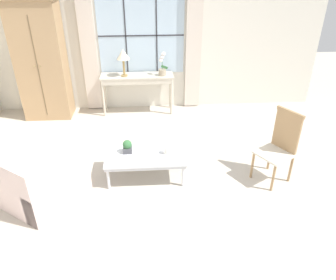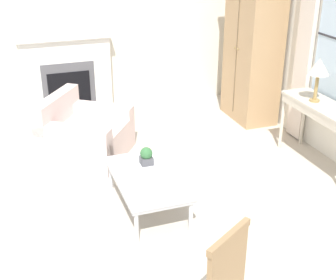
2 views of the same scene
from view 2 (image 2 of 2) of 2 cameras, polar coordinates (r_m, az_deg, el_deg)
The scene contains 10 objects.
ground_plane at distance 4.95m, azimuth -7.68°, elevation -8.95°, with size 14.00×14.00×0.00m, color #BCB2A3.
wall_left at distance 7.34m, azimuth -8.91°, elevation 14.06°, with size 0.06×7.20×2.80m, color silver.
fireplace at distance 7.31m, azimuth -12.20°, elevation 8.09°, with size 0.34×1.40×2.02m.
armoire at distance 7.06m, azimuth 10.35°, elevation 11.40°, with size 0.96×0.59×2.27m.
console_table at distance 5.80m, azimuth 18.99°, elevation 2.94°, with size 1.44×0.41×0.79m.
table_lamp at distance 5.80m, azimuth 17.92°, elevation 8.34°, with size 0.25×0.25×0.53m.
armchair_upholstered at distance 6.07m, azimuth -10.11°, elevation 0.45°, with size 1.35×1.34×0.79m.
coffee_table at distance 4.83m, azimuth -2.53°, elevation -4.82°, with size 1.15×0.65×0.38m.
potted_plant_small at distance 5.00m, azimuth -2.65°, elevation -1.95°, with size 0.13×0.13×0.20m.
pillar_candle at distance 4.52m, azimuth -1.45°, elevation -5.62°, with size 0.13×0.13×0.14m.
Camera 2 is at (4.06, -0.75, 2.73)m, focal length 50.00 mm.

